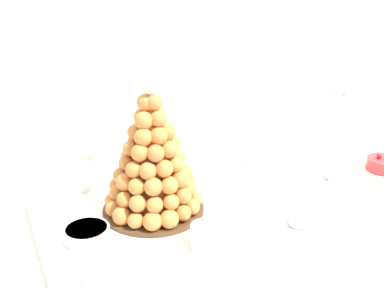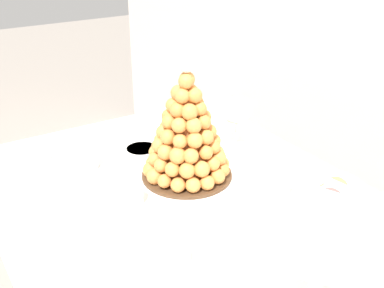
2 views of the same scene
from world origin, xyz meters
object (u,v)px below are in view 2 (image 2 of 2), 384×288
object	(u,v)px
serving_tray	(177,190)
dessert_cup_left	(88,159)
dessert_cup_mid_left	(130,195)
dessert_cup_centre	(176,250)
creme_brulee_ramekin	(142,152)
macaron_goblet	(322,227)
croquembouche	(187,133)
wine_glass	(237,112)

from	to	relation	value
serving_tray	dessert_cup_left	distance (m)	0.26
dessert_cup_mid_left	serving_tray	bearing A→B (deg)	89.18
dessert_cup_left	dessert_cup_mid_left	world-z (taller)	dessert_cup_left
serving_tray	dessert_cup_centre	distance (m)	0.27
dessert_cup_centre	creme_brulee_ramekin	distance (m)	0.45
dessert_cup_mid_left	macaron_goblet	bearing A→B (deg)	17.52
dessert_cup_centre	creme_brulee_ramekin	bearing A→B (deg)	161.36
dessert_cup_mid_left	macaron_goblet	xyz separation A→B (m)	(0.44, 0.14, 0.12)
croquembouche	serving_tray	bearing A→B (deg)	-51.71
dessert_cup_centre	macaron_goblet	distance (m)	0.28
serving_tray	creme_brulee_ramekin	distance (m)	0.20
dessert_cup_left	wine_glass	bearing A→B (deg)	77.88
dessert_cup_left	macaron_goblet	xyz separation A→B (m)	(0.65, 0.15, 0.12)
serving_tray	dessert_cup_mid_left	xyz separation A→B (m)	(-0.00, -0.12, 0.02)
serving_tray	wine_glass	distance (m)	0.32
dessert_cup_centre	wine_glass	world-z (taller)	wine_glass
creme_brulee_ramekin	macaron_goblet	bearing A→B (deg)	0.60
dessert_cup_centre	dessert_cup_mid_left	bearing A→B (deg)	176.64
creme_brulee_ramekin	macaron_goblet	distance (m)	0.65
macaron_goblet	croquembouche	bearing A→B (deg)	175.46
macaron_goblet	serving_tray	bearing A→B (deg)	-178.15
creme_brulee_ramekin	wine_glass	distance (m)	0.29
croquembouche	dessert_cup_mid_left	size ratio (longest dim) A/B	5.15
croquembouche	dessert_cup_centre	bearing A→B (deg)	-35.24
creme_brulee_ramekin	macaron_goblet	xyz separation A→B (m)	(0.64, 0.01, 0.13)
serving_tray	dessert_cup_centre	bearing A→B (deg)	-31.19
dessert_cup_mid_left	creme_brulee_ramekin	bearing A→B (deg)	146.76
croquembouche	dessert_cup_mid_left	world-z (taller)	croquembouche
dessert_cup_left	wine_glass	size ratio (longest dim) A/B	0.33
creme_brulee_ramekin	wine_glass	size ratio (longest dim) A/B	0.61
croquembouche	creme_brulee_ramekin	xyz separation A→B (m)	(-0.16, -0.04, -0.11)
serving_tray	wine_glass	size ratio (longest dim) A/B	3.96
wine_glass	croquembouche	bearing A→B (deg)	-68.03
dessert_cup_left	wine_glass	world-z (taller)	wine_glass
croquembouche	dessert_cup_left	size ratio (longest dim) A/B	6.11
serving_tray	wine_glass	xyz separation A→B (m)	(-0.13, 0.27, 0.10)
macaron_goblet	dessert_cup_centre	bearing A→B (deg)	-144.03
dessert_cup_left	macaron_goblet	size ratio (longest dim) A/B	0.21
dessert_cup_mid_left	wine_glass	world-z (taller)	wine_glass
dessert_cup_mid_left	wine_glass	bearing A→B (deg)	107.92
serving_tray	dessert_cup_left	world-z (taller)	dessert_cup_left
dessert_cup_mid_left	wine_glass	xyz separation A→B (m)	(-0.13, 0.40, 0.08)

